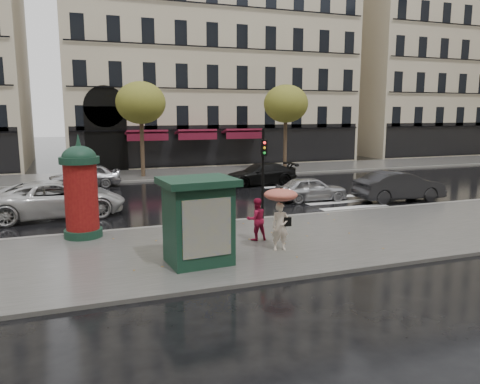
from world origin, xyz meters
name	(u,v)px	position (x,y,z in m)	size (l,w,h in m)	color
ground	(276,240)	(0.00, 0.00, 0.00)	(160.00, 160.00, 0.00)	black
near_sidewalk	(282,242)	(0.00, -0.50, 0.06)	(90.00, 7.00, 0.12)	#474744
far_sidewalk	(169,174)	(0.00, 19.00, 0.06)	(90.00, 6.00, 0.12)	#474744
near_kerb	(246,220)	(0.00, 3.00, 0.07)	(90.00, 0.25, 0.14)	slate
far_kerb	(178,179)	(0.00, 16.00, 0.07)	(90.00, 0.25, 0.14)	slate
zebra_crossing	(301,190)	(6.00, 9.60, 0.01)	(3.60, 11.75, 0.01)	silver
bldg_far_corner	(204,41)	(6.00, 30.00, 11.31)	(26.00, 14.00, 22.90)	#B7A88C
bldg_far_right	(436,53)	(34.00, 30.00, 11.31)	(24.00, 14.00, 22.90)	#B7A88C
tree_far_left	(141,103)	(-2.00, 18.00, 5.17)	(3.40, 3.40, 6.64)	#38281C
tree_far_right	(286,104)	(9.00, 18.00, 5.17)	(3.40, 3.40, 6.64)	#38281C
woman_umbrella	(281,209)	(-0.59, -1.56, 1.50)	(1.09, 1.09, 2.09)	beige
woman_red	(256,219)	(-0.85, -0.17, 0.87)	(0.72, 0.56, 1.49)	#A51438
man_burgundy	(228,203)	(-1.02, 2.40, 1.00)	(0.86, 0.56, 1.75)	#501011
morris_column	(81,188)	(-6.54, 2.40, 1.89)	(1.38, 1.38, 3.70)	#143425
traffic_light	(263,165)	(0.63, 2.73, 2.40)	(0.26, 0.37, 3.76)	black
newsstand	(198,220)	(-3.42, -1.90, 1.43)	(2.24, 1.94, 2.55)	#143425
car_silver	(311,189)	(4.85, 6.25, 0.63)	(1.50, 3.72, 1.27)	#ABABB0
car_darkgrey	(399,186)	(9.17, 4.70, 0.77)	(1.64, 4.70, 1.55)	black
car_white	(57,199)	(-7.45, 6.79, 0.80)	(2.67, 5.78, 1.61)	beige
car_black	(260,174)	(4.49, 12.24, 0.68)	(1.92, 4.71, 1.37)	black
car_far_silver	(85,176)	(-6.00, 15.00, 0.72)	(1.70, 4.23, 1.44)	#A5A4A9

